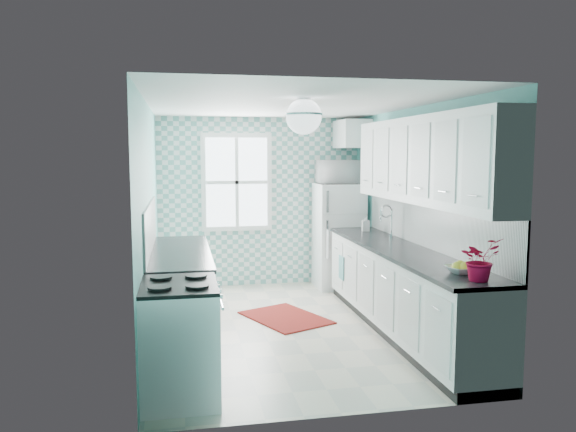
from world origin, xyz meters
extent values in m
cube|color=beige|center=(0.00, 0.00, -0.01)|extent=(3.00, 4.40, 0.02)
cube|color=white|center=(0.00, 0.00, 2.51)|extent=(3.00, 4.40, 0.02)
cube|color=#60B7B0|center=(0.00, 2.21, 1.25)|extent=(3.00, 0.02, 2.50)
cube|color=#60B7B0|center=(0.00, -2.21, 1.25)|extent=(3.00, 0.02, 2.50)
cube|color=#60B7B0|center=(-1.51, 0.00, 1.25)|extent=(0.02, 4.40, 2.50)
cube|color=#60B7B0|center=(1.51, 0.00, 1.25)|extent=(0.02, 4.40, 2.50)
cube|color=#69ACA4|center=(0.00, 2.19, 1.25)|extent=(3.00, 0.01, 2.50)
cube|color=white|center=(-0.35, 2.17, 1.55)|extent=(1.04, 0.05, 1.44)
cube|color=white|center=(-0.35, 2.15, 1.55)|extent=(0.90, 0.02, 1.30)
cube|color=white|center=(1.49, -0.40, 1.20)|extent=(0.02, 3.60, 0.51)
cube|color=white|center=(-1.49, -0.07, 1.20)|extent=(0.02, 2.15, 0.51)
cube|color=white|center=(1.33, -0.60, 1.90)|extent=(0.33, 3.20, 0.90)
cube|color=white|center=(1.30, 1.83, 2.25)|extent=(0.40, 0.74, 0.40)
cylinder|color=silver|center=(0.00, -0.80, 2.48)|extent=(0.14, 0.14, 0.04)
cylinder|color=silver|center=(0.00, -0.80, 2.41)|extent=(0.02, 0.02, 0.12)
sphere|color=white|center=(0.00, -0.80, 2.32)|extent=(0.34, 0.34, 0.34)
cube|color=white|center=(1.20, -0.40, 0.45)|extent=(0.60, 3.60, 0.90)
cube|color=black|center=(1.19, -0.40, 0.92)|extent=(0.63, 3.60, 0.04)
cube|color=white|center=(-1.20, -0.07, 0.45)|extent=(0.60, 2.15, 0.90)
cube|color=black|center=(-1.19, -0.07, 0.92)|extent=(0.63, 2.15, 0.04)
cube|color=silver|center=(1.11, 1.81, 0.77)|extent=(0.67, 0.63, 1.53)
cube|color=silver|center=(1.11, 1.49, 1.12)|extent=(0.65, 0.01, 0.02)
cube|color=silver|center=(0.85, 1.47, 1.30)|extent=(0.03, 0.03, 0.30)
cube|color=silver|center=(0.85, 1.47, 0.77)|extent=(0.03, 0.03, 0.54)
cube|color=silver|center=(-1.20, -1.62, 0.47)|extent=(0.61, 0.77, 0.91)
cube|color=black|center=(-1.20, -1.62, 0.93)|extent=(0.61, 0.77, 0.03)
cube|color=black|center=(-0.89, -1.62, 0.53)|extent=(0.01, 0.51, 0.30)
cube|color=silver|center=(1.20, 0.38, 0.92)|extent=(0.48, 0.40, 0.12)
cylinder|color=silver|center=(1.37, 0.38, 1.12)|extent=(0.02, 0.02, 0.30)
torus|color=silver|center=(1.31, 0.38, 1.31)|extent=(0.16, 0.02, 0.16)
cube|color=#77000A|center=(0.04, 0.36, 0.01)|extent=(1.10, 1.26, 0.02)
cube|color=#5BB1AD|center=(0.89, 0.89, 0.48)|extent=(0.04, 0.20, 0.31)
imported|color=white|center=(1.20, -1.70, 0.97)|extent=(0.30, 0.30, 0.07)
imported|color=red|center=(1.20, -1.99, 1.12)|extent=(0.39, 0.36, 0.36)
imported|color=#A1ACB7|center=(1.25, 0.99, 1.05)|extent=(0.11, 0.12, 0.21)
imported|color=silver|center=(1.11, 1.81, 1.70)|extent=(0.63, 0.43, 0.34)
camera|label=1|loc=(-1.17, -6.08, 1.97)|focal=35.00mm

